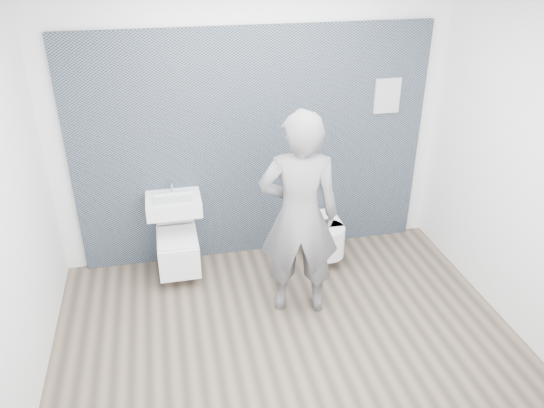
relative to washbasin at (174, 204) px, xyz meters
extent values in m
plane|color=brown|center=(0.85, -1.24, -0.77)|extent=(4.00, 4.00, 0.00)
plane|color=white|center=(0.85, 0.26, 0.63)|extent=(4.00, 0.00, 4.00)
plane|color=white|center=(0.85, -2.74, 0.63)|extent=(4.00, 0.00, 4.00)
plane|color=white|center=(-1.15, -1.24, 0.63)|extent=(0.00, 3.00, 3.00)
plane|color=white|center=(2.85, -1.24, 0.63)|extent=(0.00, 3.00, 3.00)
cube|color=black|center=(0.85, 0.23, -0.77)|extent=(3.60, 0.06, 2.40)
cube|color=white|center=(0.00, 0.00, -0.01)|extent=(0.53, 0.40, 0.16)
cube|color=silver|center=(0.00, -0.02, 0.07)|extent=(0.37, 0.27, 0.03)
cylinder|color=silver|center=(0.00, 0.14, 0.14)|extent=(0.02, 0.02, 0.13)
cylinder|color=silver|center=(0.00, 0.09, 0.20)|extent=(0.02, 0.09, 0.02)
cylinder|color=silver|center=(0.00, 0.18, -0.14)|extent=(0.04, 0.04, 0.11)
cube|color=white|center=(0.00, -0.09, -0.49)|extent=(0.40, 0.58, 0.34)
cylinder|color=silver|center=(0.00, -0.13, -0.34)|extent=(0.28, 0.28, 0.03)
cube|color=white|center=(0.00, -0.13, -0.31)|extent=(0.38, 0.46, 0.02)
cube|color=white|center=(0.00, 0.09, -0.10)|extent=(0.38, 0.15, 0.41)
cube|color=silver|center=(0.00, 0.17, -0.62)|extent=(0.11, 0.06, 0.08)
cube|color=white|center=(1.53, -0.01, -0.50)|extent=(0.37, 0.43, 0.30)
cylinder|color=white|center=(1.53, -0.23, -0.50)|extent=(0.37, 0.37, 0.30)
cube|color=white|center=(1.53, -0.04, -0.33)|extent=(0.35, 0.41, 0.03)
cylinder|color=white|center=(1.53, -0.25, -0.33)|extent=(0.35, 0.35, 0.03)
cube|color=silver|center=(1.53, 0.17, -0.61)|extent=(0.10, 0.06, 0.08)
cube|color=white|center=(2.24, 0.19, -0.77)|extent=(0.27, 0.03, 0.36)
imported|color=slate|center=(1.05, -0.85, 0.19)|extent=(0.78, 0.59, 1.93)
camera|label=1|loc=(-0.04, -4.73, 2.41)|focal=35.00mm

